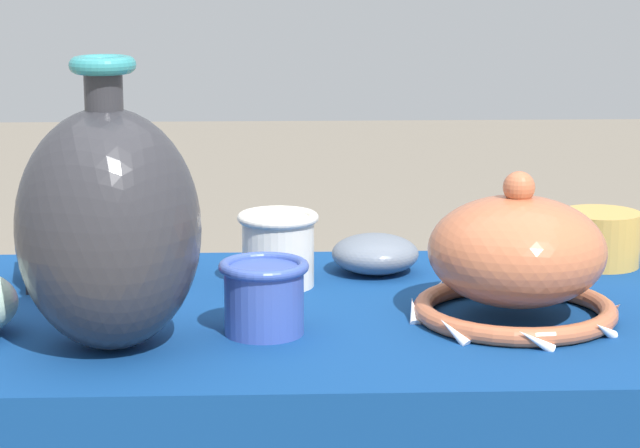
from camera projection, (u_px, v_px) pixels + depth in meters
name	position (u px, v px, depth m)	size (l,w,h in m)	color
display_table	(305.00, 394.00, 1.47)	(1.01, 0.58, 0.71)	brown
vase_tall_bulbous	(109.00, 227.00, 1.30)	(0.19, 0.19, 0.31)	#2D2D33
vase_dome_bell	(516.00, 262.00, 1.42)	(0.25, 0.25, 0.18)	#BC6642
mosaic_tile_box	(93.00, 251.00, 1.59)	(0.19, 0.14, 0.08)	#232328
cup_wide_cobalt	(264.00, 294.00, 1.37)	(0.10, 0.10, 0.08)	#3851A8
bowl_shallow_slate	(375.00, 254.00, 1.63)	(0.11, 0.11, 0.05)	slate
pot_squat_ochre	(600.00, 238.00, 1.67)	(0.11, 0.11, 0.07)	gold
cup_wide_ivory	(278.00, 247.00, 1.56)	(0.10, 0.10, 0.09)	white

